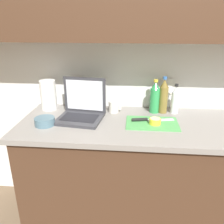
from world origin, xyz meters
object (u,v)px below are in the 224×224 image
object	(u,v)px
paper_towel_roll	(48,95)
lemon_half_cut	(155,121)
bottle_green_soda	(175,100)
bottle_oil_tall	(164,96)
laptop	(82,109)
measuring_cup	(114,107)
cutting_board	(152,123)
bottle_water_clear	(155,98)
bowl_white	(45,121)
knife	(145,120)

from	to	relation	value
paper_towel_roll	lemon_half_cut	bearing A→B (deg)	-16.63
bottle_green_soda	bottle_oil_tall	xyz separation A→B (m)	(-0.09, -0.00, 0.03)
laptop	measuring_cup	bearing A→B (deg)	38.09
laptop	cutting_board	size ratio (longest dim) A/B	0.97
cutting_board	measuring_cup	distance (m)	0.35
bottle_green_soda	measuring_cup	distance (m)	0.47
bottle_water_clear	bottle_oil_tall	bearing A→B (deg)	-0.00
lemon_half_cut	bowl_white	xyz separation A→B (m)	(-0.74, -0.07, -0.00)
knife	cutting_board	bearing A→B (deg)	-44.94
laptop	bottle_oil_tall	bearing A→B (deg)	22.07
bottle_water_clear	measuring_cup	distance (m)	0.32
cutting_board	bottle_oil_tall	xyz separation A→B (m)	(0.09, 0.23, 0.12)
paper_towel_roll	bowl_white	bearing A→B (deg)	-76.52
cutting_board	knife	distance (m)	0.06
laptop	lemon_half_cut	world-z (taller)	laptop
lemon_half_cut	bottle_green_soda	xyz separation A→B (m)	(0.16, 0.25, 0.07)
knife	bottle_water_clear	xyz separation A→B (m)	(0.07, 0.20, 0.10)
bottle_water_clear	measuring_cup	world-z (taller)	bottle_water_clear
laptop	bowl_white	bearing A→B (deg)	-138.09
bottle_green_soda	bottle_water_clear	size ratio (longest dim) A/B	0.88
laptop	bottle_water_clear	xyz separation A→B (m)	(0.53, 0.16, 0.05)
knife	bowl_white	world-z (taller)	bowl_white
bowl_white	laptop	bearing A→B (deg)	34.72
laptop	cutting_board	bearing A→B (deg)	-0.61
bottle_water_clear	measuring_cup	bearing A→B (deg)	-175.17
paper_towel_roll	measuring_cup	bearing A→B (deg)	-2.65
bowl_white	measuring_cup	bearing A→B (deg)	32.87
laptop	bottle_green_soda	distance (m)	0.70
bowl_white	paper_towel_roll	distance (m)	0.33
knife	measuring_cup	world-z (taller)	measuring_cup
bottle_oil_tall	paper_towel_roll	world-z (taller)	bottle_oil_tall
measuring_cup	bowl_white	bearing A→B (deg)	-147.13
cutting_board	bottle_oil_tall	bearing A→B (deg)	67.51
knife	paper_towel_roll	xyz separation A→B (m)	(-0.75, 0.20, 0.10)
lemon_half_cut	measuring_cup	distance (m)	0.37
bottle_green_soda	paper_towel_roll	bearing A→B (deg)	-179.87
bottle_water_clear	bowl_white	distance (m)	0.82
bottle_oil_tall	paper_towel_roll	xyz separation A→B (m)	(-0.89, -0.00, -0.01)
bottle_green_soda	measuring_cup	bearing A→B (deg)	-176.77
bottle_water_clear	bowl_white	bearing A→B (deg)	-157.45
laptop	knife	size ratio (longest dim) A/B	1.16
knife	bottle_oil_tall	size ratio (longest dim) A/B	1.06
laptop	lemon_half_cut	size ratio (longest dim) A/B	4.41
paper_towel_roll	cutting_board	bearing A→B (deg)	-15.72
laptop	bowl_white	xyz separation A→B (m)	(-0.22, -0.15, -0.04)
bottle_green_soda	bottle_oil_tall	bearing A→B (deg)	-180.00
cutting_board	measuring_cup	bearing A→B (deg)	144.43
bottle_oil_tall	lemon_half_cut	bearing A→B (deg)	-107.17
cutting_board	knife	world-z (taller)	knife
cutting_board	bottle_green_soda	bearing A→B (deg)	51.25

